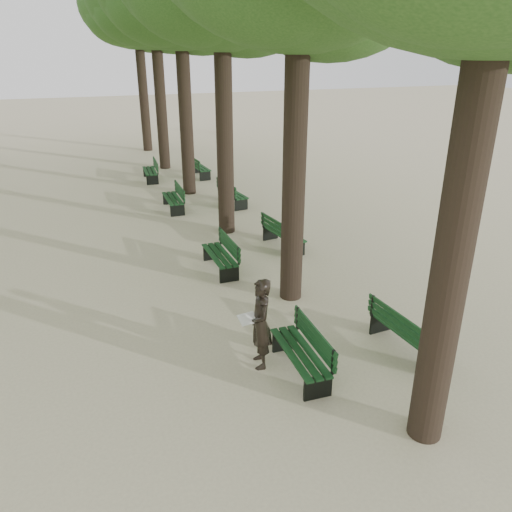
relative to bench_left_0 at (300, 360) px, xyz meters
name	(u,v)px	position (x,y,z in m)	size (l,w,h in m)	color
ground	(285,381)	(-0.37, -0.13, -0.27)	(120.00, 120.00, 0.00)	beige
tree_central_5	(136,5)	(1.13, 22.87, 7.38)	(6.00, 6.00, 9.95)	#33261C
bench_left_0	(300,360)	(0.00, 0.00, 0.00)	(0.66, 1.83, 0.92)	black
bench_left_1	(220,261)	(0.00, 4.95, 0.00)	(0.58, 1.80, 0.92)	black
bench_left_2	(173,203)	(0.00, 10.79, 0.00)	(0.63, 1.82, 0.92)	black
bench_left_3	(151,175)	(0.00, 15.55, 0.00)	(0.71, 1.84, 0.92)	black
bench_right_0	(405,339)	(2.27, -0.09, 0.00)	(0.66, 1.83, 0.92)	black
bench_right_1	(283,239)	(2.27, 5.86, 0.00)	(0.77, 1.85, 0.92)	black
bench_right_2	(233,198)	(2.27, 10.62, 0.00)	(0.74, 1.85, 0.92)	black
bench_right_3	(200,171)	(2.27, 15.42, 0.00)	(0.65, 1.82, 0.92)	black
man_with_map	(260,324)	(-0.59, 0.51, 0.62)	(0.67, 0.76, 1.78)	black
pedestrian_b	(220,122)	(7.00, 27.44, 0.51)	(1.01, 0.31, 1.56)	#262628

